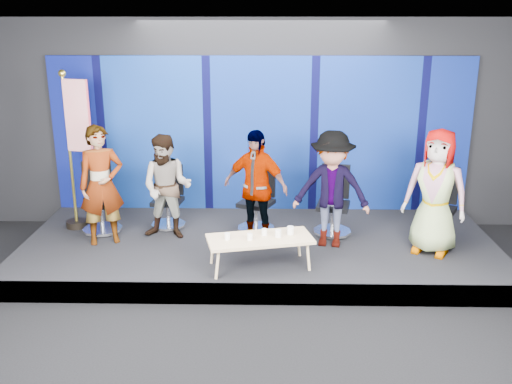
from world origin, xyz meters
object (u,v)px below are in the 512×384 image
Objects in this scene: panelist_a at (102,185)px; panelist_c at (255,187)px; mug_d at (278,233)px; panelist_b at (167,187)px; mug_c at (264,232)px; panelist_d at (332,189)px; mug_e at (290,230)px; flag_stand at (76,147)px; chair_a at (101,209)px; chair_d at (333,211)px; chair_b at (169,206)px; mug_a at (227,236)px; mug_b at (250,237)px; chair_c at (257,209)px; chair_e at (437,217)px; panelist_e at (436,192)px; coffee_table at (260,240)px.

panelist_a reaches higher than panelist_c.
mug_d is at bearing -39.42° from panelist_a.
mug_d is (1.63, -1.03, -0.32)m from panelist_b.
panelist_d is at bearing 36.63° from mug_c.
flag_stand reaches higher than mug_e.
chair_a reaches higher than mug_e.
chair_d is 10.77× the size of mug_d.
flag_stand reaches higher than mug_c.
chair_b is 2.12m from mug_c.
mug_a is 1.01× the size of mug_c.
panelist_d is at bearing 4.80° from flag_stand.
mug_a is at bearing -17.98° from flag_stand.
mug_e is (0.54, 0.21, 0.01)m from mug_b.
panelist_b is 1.51× the size of chair_c.
chair_e is (4.92, 0.20, -0.52)m from panelist_a.
panelist_a is 0.94m from panelist_b.
mug_d is (2.73, -1.29, 0.12)m from chair_a.
chair_e reaches higher than mug_d.
chair_d reaches higher than mug_e.
chair_c is 0.95× the size of chair_e.
panelist_e reaches higher than mug_d.
chair_b is 2.12m from mug_b.
panelist_c is (1.39, -0.65, 0.53)m from chair_b.
flag_stand reaches higher than chair_c.
chair_e is 12.64× the size of mug_b.
panelist_b is 0.93× the size of panelist_d.
mug_c reaches higher than coffee_table.
flag_stand reaches higher than chair_e.
panelist_b reaches higher than chair_e.
chair_c is (1.33, 0.34, -0.45)m from panelist_b.
mug_a is 2.94m from flag_stand.
panelist_a is at bearing -159.10° from panelist_b.
chair_d is at bearing 18.43° from chair_c.
mug_c is (-1.05, -1.20, 0.12)m from chair_d.
chair_e is at bearing -19.27° from panelist_a.
chair_c is 1.40m from coffee_table.
panelist_c is (2.41, -0.42, 0.49)m from chair_a.
mug_d is at bearing -18.09° from mug_c.
mug_e reaches higher than mug_d.
panelist_e is 2.67m from mug_b.
panelist_e is (2.50, -0.31, 0.04)m from panelist_c.
panelist_b is 16.23× the size of mug_d.
chair_b is at bearing 19.63° from flag_stand.
mug_d is at bearing -54.26° from chair_c.
panelist_a is 1.22m from chair_b.
panelist_a is 1.03× the size of panelist_d.
chair_b is at bearing -165.10° from panelist_e.
mug_e is (-0.61, -0.67, -0.37)m from panelist_d.
panelist_a reaches higher than chair_a.
panelist_a is 1.04× the size of panelist_c.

